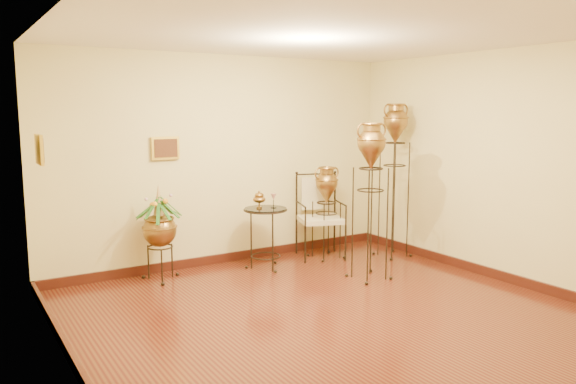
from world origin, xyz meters
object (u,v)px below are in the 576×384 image
amphora_mid (370,200)px  armchair (321,216)px  side_table (265,237)px  planter_urn (160,226)px  amphora_tall (394,178)px

amphora_mid → armchair: bearing=86.1°
amphora_mid → side_table: 1.49m
planter_urn → armchair: bearing=-3.5°
amphora_tall → amphora_mid: bearing=-146.0°
planter_urn → amphora_tall: bearing=-11.1°
amphora_mid → armchair: 1.23m
amphora_mid → amphora_tall: bearing=34.0°
amphora_mid → planter_urn: amphora_mid is taller
armchair → amphora_tall: bearing=-8.3°
amphora_tall → armchair: amphora_tall is taller
amphora_tall → side_table: amphora_tall is taller
planter_urn → amphora_mid: bearing=-30.4°
planter_urn → side_table: (1.35, -0.23, -0.25)m
amphora_tall → amphora_mid: size_ratio=1.12×
amphora_mid → armchair: (0.08, 1.16, -0.39)m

